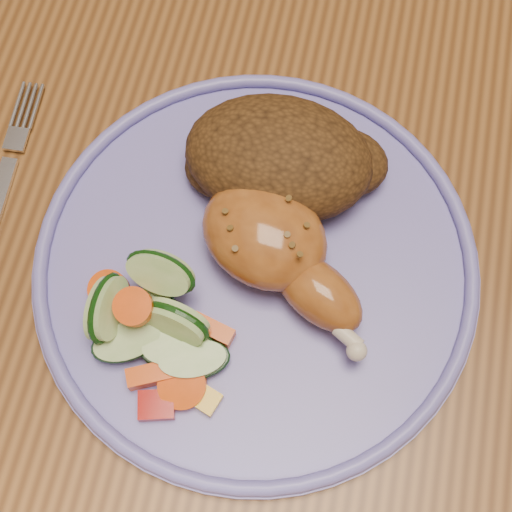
# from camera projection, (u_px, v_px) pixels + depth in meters

# --- Properties ---
(ground) EXTENTS (4.00, 4.00, 0.00)m
(ground) POSITION_uv_depth(u_px,v_px,m) (327.00, 366.00, 1.24)
(ground) COLOR #54331C
(ground) RESTS_ON ground
(dining_table) EXTENTS (0.90, 1.40, 0.75)m
(dining_table) POSITION_uv_depth(u_px,v_px,m) (400.00, 198.00, 0.61)
(dining_table) COLOR brown
(dining_table) RESTS_ON ground
(plate) EXTENTS (0.31, 0.31, 0.01)m
(plate) POSITION_uv_depth(u_px,v_px,m) (256.00, 267.00, 0.50)
(plate) COLOR #716AC5
(plate) RESTS_ON dining_table
(plate_rim) EXTENTS (0.31, 0.31, 0.01)m
(plate_rim) POSITION_uv_depth(u_px,v_px,m) (256.00, 261.00, 0.49)
(plate_rim) COLOR #716AC5
(plate_rim) RESTS_ON plate
(chicken_leg) EXTENTS (0.14, 0.12, 0.05)m
(chicken_leg) POSITION_uv_depth(u_px,v_px,m) (277.00, 249.00, 0.47)
(chicken_leg) COLOR #A85D23
(chicken_leg) RESTS_ON plate
(rice_pilaf) EXTENTS (0.14, 0.10, 0.06)m
(rice_pilaf) POSITION_uv_depth(u_px,v_px,m) (283.00, 159.00, 0.50)
(rice_pilaf) COLOR #482C12
(rice_pilaf) RESTS_ON plate
(vegetable_pile) EXTENTS (0.11, 0.11, 0.05)m
(vegetable_pile) POSITION_uv_depth(u_px,v_px,m) (155.00, 327.00, 0.46)
(vegetable_pile) COLOR #A50A05
(vegetable_pile) RESTS_ON plate
(fork) EXTENTS (0.02, 0.15, 0.00)m
(fork) POSITION_uv_depth(u_px,v_px,m) (0.00, 192.00, 0.52)
(fork) COLOR silver
(fork) RESTS_ON dining_table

